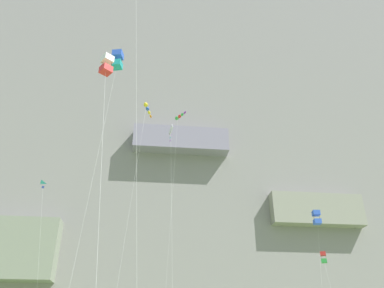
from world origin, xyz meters
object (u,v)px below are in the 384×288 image
(kite_diamond_far_right, at_px, (171,136))
(kite_box_mid_left, at_px, (107,65))
(kite_box_high_center, at_px, (117,60))
(kite_delta_high_right, at_px, (45,194))
(kite_box_mid_center, at_px, (324,258))
(kite_box_low_left, at_px, (317,218))
(kite_windsock_upper_mid, at_px, (147,109))
(kite_windsock_upper_right, at_px, (179,118))

(kite_diamond_far_right, height_order, kite_box_mid_left, kite_diamond_far_right)
(kite_diamond_far_right, bearing_deg, kite_box_high_center, -128.40)
(kite_box_mid_left, distance_m, kite_delta_high_right, 29.68)
(kite_delta_high_right, bearing_deg, kite_box_mid_center, -0.79)
(kite_box_high_center, bearing_deg, kite_box_low_left, 29.20)
(kite_windsock_upper_mid, relative_size, kite_box_mid_left, 1.48)
(kite_windsock_upper_mid, distance_m, kite_box_mid_center, 29.54)
(kite_diamond_far_right, bearing_deg, kite_box_mid_center, 18.02)
(kite_box_high_center, height_order, kite_windsock_upper_right, kite_box_high_center)
(kite_delta_high_right, height_order, kite_box_low_left, kite_delta_high_right)
(kite_windsock_upper_mid, relative_size, kite_box_high_center, 0.94)
(kite_box_mid_left, bearing_deg, kite_delta_high_right, 110.03)
(kite_box_high_center, bearing_deg, kite_box_mid_left, -85.56)
(kite_diamond_far_right, relative_size, kite_box_low_left, 1.46)
(kite_box_high_center, relative_size, kite_diamond_far_right, 1.13)
(kite_delta_high_right, bearing_deg, kite_box_low_left, -0.51)
(kite_diamond_far_right, bearing_deg, kite_box_low_left, 18.48)
(kite_windsock_upper_mid, height_order, kite_diamond_far_right, kite_windsock_upper_mid)
(kite_diamond_far_right, relative_size, kite_box_mid_left, 1.38)
(kite_windsock_upper_mid, distance_m, kite_delta_high_right, 17.24)
(kite_windsock_upper_right, distance_m, kite_box_mid_center, 26.34)
(kite_box_low_left, bearing_deg, kite_windsock_upper_mid, -162.87)
(kite_box_low_left, bearing_deg, kite_diamond_far_right, -161.52)
(kite_box_mid_left, xyz_separation_m, kite_delta_high_right, (-10.16, 27.88, 0.81))
(kite_box_mid_left, distance_m, kite_box_low_left, 37.87)
(kite_box_high_center, height_order, kite_diamond_far_right, kite_box_high_center)
(kite_box_mid_center, bearing_deg, kite_box_low_left, 91.43)
(kite_box_high_center, distance_m, kite_box_mid_center, 35.40)
(kite_windsock_upper_mid, xyz_separation_m, kite_delta_high_right, (-12.59, 7.57, -9.03))
(kite_box_high_center, distance_m, kite_delta_high_right, 20.58)
(kite_box_high_center, relative_size, kite_box_low_left, 1.65)
(kite_windsock_upper_mid, bearing_deg, kite_box_low_left, 17.13)
(kite_box_high_center, xyz_separation_m, kite_diamond_far_right, (6.52, 8.23, -4.57))
(kite_box_high_center, height_order, kite_delta_high_right, kite_box_high_center)
(kite_box_mid_left, height_order, kite_delta_high_right, kite_delta_high_right)
(kite_windsock_upper_right, bearing_deg, kite_delta_high_right, 167.12)
(kite_box_high_center, xyz_separation_m, kite_box_mid_center, (26.92, 14.86, -17.53))
(kite_box_low_left, bearing_deg, kite_box_high_center, -150.80)
(kite_box_high_center, xyz_separation_m, kite_delta_high_right, (-9.19, 15.36, -10.14))
(kite_box_mid_left, bearing_deg, kite_box_high_center, 94.44)
(kite_box_high_center, height_order, kite_box_mid_center, kite_box_high_center)
(kite_diamond_far_right, distance_m, kite_box_mid_left, 22.40)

